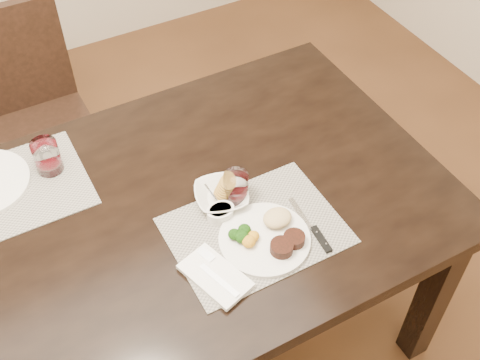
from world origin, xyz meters
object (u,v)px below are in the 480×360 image
chair_far (30,110)px  wine_glass_near (236,188)px  cracker_bowl (221,195)px  dinner_plate (269,236)px  steak_knife (316,233)px

chair_far → wine_glass_near: (0.39, -0.99, 0.29)m
cracker_bowl → wine_glass_near: bearing=-21.4°
dinner_plate → steak_knife: dinner_plate is taller
cracker_bowl → chair_far: bearing=109.8°
steak_knife → dinner_plate: bearing=164.2°
chair_far → wine_glass_near: size_ratio=9.36×
wine_glass_near → steak_knife: bearing=-58.9°
steak_knife → cracker_bowl: 0.29m
dinner_plate → cracker_bowl: size_ratio=1.34×
chair_far → dinner_plate: chair_far is taller
dinner_plate → chair_far: bearing=85.5°
chair_far → cracker_bowl: size_ratio=4.89×
dinner_plate → steak_knife: (0.12, -0.05, -0.01)m
dinner_plate → cracker_bowl: bearing=80.8°
cracker_bowl → wine_glass_near: size_ratio=1.91×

